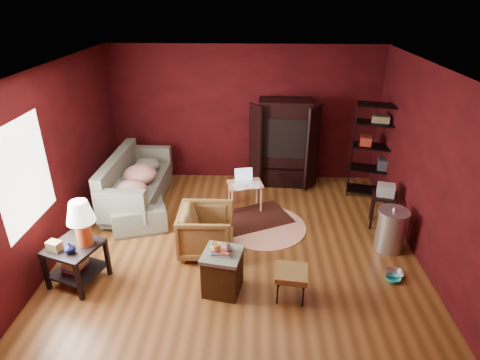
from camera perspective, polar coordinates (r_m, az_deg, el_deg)
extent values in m
cube|color=brown|center=(6.70, -0.07, -8.55)|extent=(5.50, 5.00, 0.02)
cube|color=white|center=(5.63, -0.08, 15.94)|extent=(5.50, 5.00, 0.02)
cube|color=#3F090B|center=(8.39, 0.61, 9.31)|extent=(5.50, 0.02, 2.80)
cube|color=#3F090B|center=(3.85, -1.59, -12.15)|extent=(5.50, 0.02, 2.80)
cube|color=#3F090B|center=(6.72, -24.33, 2.73)|extent=(0.02, 5.00, 2.80)
cube|color=#3F090B|center=(6.54, 24.90, 2.00)|extent=(0.02, 5.00, 2.80)
cube|color=white|center=(5.83, -28.41, 0.67)|extent=(0.02, 1.20, 1.40)
imported|color=#606255|center=(7.72, -14.48, -0.67)|extent=(1.31, 2.37, 0.89)
imported|color=black|center=(6.23, -4.80, -6.93)|extent=(0.76, 0.81, 0.83)
imported|color=silver|center=(6.30, 21.25, -11.63)|extent=(0.25, 0.08, 0.24)
imported|color=#25AAAD|center=(6.20, 21.05, -12.48)|extent=(0.22, 0.14, 0.21)
imported|color=#0B1139|center=(5.78, -23.07, -8.86)|extent=(0.18, 0.19, 0.15)
imported|color=#F6D578|center=(5.25, -3.46, -9.40)|extent=(0.15, 0.14, 0.13)
cube|color=black|center=(5.96, -22.60, -8.80)|extent=(0.81, 0.81, 0.04)
cube|color=black|center=(6.18, -21.99, -11.82)|extent=(0.76, 0.76, 0.03)
cube|color=black|center=(6.15, -25.94, -11.61)|extent=(0.07, 0.07, 0.59)
cube|color=black|center=(5.79, -21.94, -13.28)|extent=(0.07, 0.07, 0.59)
cube|color=black|center=(6.45, -22.33, -9.00)|extent=(0.07, 0.07, 0.59)
cube|color=black|center=(6.11, -18.35, -10.39)|extent=(0.07, 0.07, 0.59)
cylinder|color=#C45323|center=(5.84, -21.32, -6.98)|extent=(0.27, 0.27, 0.36)
cone|color=#F2E5C6|center=(5.68, -21.84, -4.18)|extent=(0.49, 0.49, 0.30)
cube|color=olive|center=(5.93, -24.90, -8.47)|extent=(0.22, 0.18, 0.13)
cube|color=#BF2F3B|center=(6.18, -22.43, -11.32)|extent=(0.32, 0.36, 0.03)
cube|color=#2F83BF|center=(6.16, -22.41, -11.07)|extent=(0.32, 0.36, 0.03)
cube|color=gold|center=(6.13, -22.40, -10.82)|extent=(0.32, 0.36, 0.03)
cube|color=#606255|center=(7.80, -14.15, -1.59)|extent=(0.86, 2.00, 0.42)
cube|color=#606255|center=(7.79, -16.96, 0.34)|extent=(0.21, 2.00, 0.84)
cube|color=#606255|center=(6.86, -16.58, -3.67)|extent=(0.84, 0.20, 0.58)
cube|color=#606255|center=(8.57, -12.53, 2.82)|extent=(0.84, 0.20, 0.58)
ellipsoid|color=#AB2B18|center=(7.14, -15.26, -1.32)|extent=(0.55, 0.55, 0.29)
ellipsoid|color=#AB2B18|center=(7.63, -14.05, 0.78)|extent=(0.61, 0.61, 0.34)
ellipsoid|color=#606255|center=(8.10, -13.04, 2.07)|extent=(0.51, 0.51, 0.27)
cube|color=#3A240D|center=(5.55, -2.49, -13.13)|extent=(0.55, 0.55, 0.56)
cube|color=#606255|center=(5.37, -2.55, -10.56)|extent=(0.59, 0.59, 0.05)
cube|color=beige|center=(5.34, -2.56, -10.24)|extent=(0.31, 0.26, 0.02)
cube|color=#44649E|center=(5.33, -2.56, -10.04)|extent=(0.28, 0.22, 0.02)
cube|color=#B55444|center=(5.32, -2.57, -9.84)|extent=(0.29, 0.25, 0.02)
cube|color=black|center=(5.31, -1.60, -9.58)|extent=(0.08, 0.17, 0.02)
cube|color=black|center=(5.43, 7.37, -13.03)|extent=(0.46, 0.46, 0.08)
cube|color=black|center=(5.46, 7.34, -13.45)|extent=(0.42, 0.42, 0.02)
cylinder|color=black|center=(5.44, 5.34, -15.73)|extent=(0.02, 0.02, 0.34)
cylinder|color=black|center=(5.44, 8.97, -15.99)|extent=(0.02, 0.02, 0.34)
cylinder|color=black|center=(5.69, 5.61, -13.54)|extent=(0.02, 0.02, 0.34)
cylinder|color=black|center=(5.69, 9.04, -13.78)|extent=(0.02, 0.02, 0.34)
cylinder|color=white|center=(7.04, 3.37, -6.60)|extent=(1.90, 1.90, 0.01)
cube|color=#461912|center=(7.26, 1.84, -5.39)|extent=(1.53, 1.33, 0.01)
cube|color=#FF9D74|center=(7.34, 0.73, -0.60)|extent=(0.70, 0.56, 0.03)
cylinder|color=#FF9D74|center=(7.26, -1.08, -3.19)|extent=(0.04, 0.04, 0.52)
cylinder|color=#FF9D74|center=(7.36, 3.04, -2.81)|extent=(0.04, 0.04, 0.52)
cylinder|color=#FF9D74|center=(7.57, -1.53, -1.94)|extent=(0.04, 0.04, 0.52)
cylinder|color=#FF9D74|center=(7.66, 2.43, -1.59)|extent=(0.04, 0.04, 0.52)
cube|color=white|center=(7.35, 0.68, -0.33)|extent=(0.37, 0.29, 0.02)
cube|color=silver|center=(7.41, 0.52, 0.85)|extent=(0.34, 0.14, 0.22)
cube|color=white|center=(7.22, -0.07, -0.91)|extent=(0.33, 0.37, 0.00)
cube|color=white|center=(7.28, 1.99, -0.69)|extent=(0.23, 0.32, 0.00)
cube|color=black|center=(8.29, 6.24, 5.28)|extent=(1.07, 0.62, 1.79)
cube|color=black|center=(8.14, 6.31, 6.30)|extent=(0.87, 0.47, 0.80)
cube|color=black|center=(8.05, 2.20, 4.79)|extent=(0.26, 0.39, 1.70)
cube|color=black|center=(8.07, 10.28, 4.45)|extent=(0.30, 0.36, 1.70)
cube|color=#282A2C|center=(8.21, 6.27, 5.78)|extent=(0.61, 0.50, 0.49)
cube|color=black|center=(7.99, 6.28, 5.20)|extent=(0.47, 0.04, 0.38)
cube|color=black|center=(8.42, 6.09, 2.16)|extent=(0.87, 0.52, 0.05)
cylinder|color=black|center=(7.94, 15.65, 3.75)|extent=(0.03, 0.03, 1.85)
cylinder|color=black|center=(8.00, 21.82, 2.99)|extent=(0.03, 0.03, 1.85)
cylinder|color=black|center=(8.29, 15.73, 4.66)|extent=(0.03, 0.03, 1.85)
cylinder|color=black|center=(8.34, 21.65, 3.93)|extent=(0.03, 0.03, 1.85)
cube|color=black|center=(8.45, 17.95, -1.34)|extent=(0.97, 0.60, 0.03)
cube|color=black|center=(8.26, 18.38, 1.53)|extent=(0.97, 0.60, 0.03)
cube|color=black|center=(8.09, 18.82, 4.52)|extent=(0.97, 0.60, 0.03)
cube|color=black|center=(7.95, 19.29, 7.64)|extent=(0.97, 0.60, 0.03)
cube|color=black|center=(7.86, 19.65, 9.99)|extent=(0.97, 0.60, 0.03)
cube|color=maroon|center=(8.05, 17.47, 5.39)|extent=(0.26, 0.30, 0.16)
cube|color=#2F2E39|center=(8.23, 19.91, 2.14)|extent=(0.31, 0.31, 0.21)
cube|color=brown|center=(7.93, 19.38, 8.20)|extent=(0.35, 0.27, 0.12)
cube|color=black|center=(7.22, 19.90, -2.18)|extent=(0.48, 0.48, 0.04)
cube|color=black|center=(7.19, 18.27, -4.65)|extent=(0.05, 0.05, 0.58)
cube|color=black|center=(7.22, 20.93, -4.96)|extent=(0.05, 0.05, 0.58)
cube|color=black|center=(7.49, 18.26, -3.40)|extent=(0.05, 0.05, 0.58)
cube|color=black|center=(7.52, 20.81, -3.70)|extent=(0.05, 0.05, 0.58)
cube|color=silver|center=(7.17, 20.04, -1.34)|extent=(0.32, 0.28, 0.20)
cylinder|color=silver|center=(6.74, 20.62, -6.83)|extent=(0.50, 0.50, 0.65)
cylinder|color=silver|center=(6.57, 21.08, -4.27)|extent=(0.55, 0.55, 0.04)
sphere|color=silver|center=(6.55, 21.14, -3.95)|extent=(0.07, 0.07, 0.06)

